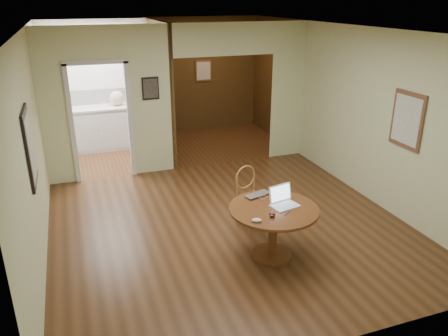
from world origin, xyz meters
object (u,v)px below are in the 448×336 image
object	(u,v)px
dining_table	(273,221)
closed_laptop	(260,196)
chair	(249,194)
open_laptop	(283,200)

from	to	relation	value
dining_table	closed_laptop	distance (m)	0.39
chair	open_laptop	distance (m)	0.86
open_laptop	closed_laptop	world-z (taller)	open_laptop
chair	closed_laptop	xyz separation A→B (m)	(-0.07, -0.53, 0.20)
closed_laptop	chair	bearing A→B (deg)	66.15
chair	closed_laptop	size ratio (longest dim) A/B	2.59
open_laptop	closed_laptop	xyz separation A→B (m)	(-0.18, 0.29, -0.05)
open_laptop	closed_laptop	distance (m)	0.34
dining_table	open_laptop	distance (m)	0.29
dining_table	closed_laptop	world-z (taller)	closed_laptop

